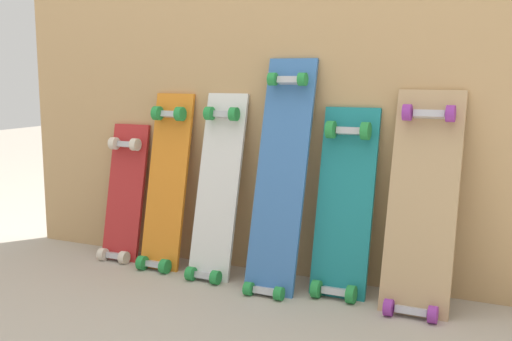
# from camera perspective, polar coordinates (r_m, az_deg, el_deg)

# --- Properties ---
(ground_plane) EXTENTS (12.00, 12.00, 0.00)m
(ground_plane) POSITION_cam_1_polar(r_m,az_deg,el_deg) (2.48, 0.69, -9.63)
(ground_plane) COLOR #A89E8E
(plywood_wall_panel) EXTENTS (2.36, 0.04, 1.61)m
(plywood_wall_panel) POSITION_cam_1_polar(r_m,az_deg,el_deg) (2.42, 1.42, 9.22)
(plywood_wall_panel) COLOR tan
(plywood_wall_panel) RESTS_ON ground
(skateboard_red) EXTENTS (0.18, 0.20, 0.65)m
(skateboard_red) POSITION_cam_1_polar(r_m,az_deg,el_deg) (2.71, -12.16, -2.70)
(skateboard_red) COLOR #B22626
(skateboard_red) RESTS_ON ground
(skateboard_orange) EXTENTS (0.18, 0.23, 0.78)m
(skateboard_orange) POSITION_cam_1_polar(r_m,az_deg,el_deg) (2.56, -8.38, -1.72)
(skateboard_orange) COLOR orange
(skateboard_orange) RESTS_ON ground
(skateboard_white) EXTENTS (0.18, 0.26, 0.79)m
(skateboard_white) POSITION_cam_1_polar(r_m,az_deg,el_deg) (2.42, -3.67, -2.24)
(skateboard_white) COLOR silver
(skateboard_white) RESTS_ON ground
(skateboard_blue) EXTENTS (0.19, 0.31, 0.93)m
(skateboard_blue) POSITION_cam_1_polar(r_m,az_deg,el_deg) (2.27, 2.21, -1.32)
(skateboard_blue) COLOR #386BAD
(skateboard_blue) RESTS_ON ground
(skateboard_teal) EXTENTS (0.21, 0.23, 0.74)m
(skateboard_teal) POSITION_cam_1_polar(r_m,az_deg,el_deg) (2.24, 8.14, -3.72)
(skateboard_teal) COLOR #197A7F
(skateboard_teal) RESTS_ON ground
(skateboard_natural) EXTENTS (0.23, 0.29, 0.81)m
(skateboard_natural) POSITION_cam_1_polar(r_m,az_deg,el_deg) (2.14, 15.11, -3.68)
(skateboard_natural) COLOR tan
(skateboard_natural) RESTS_ON ground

